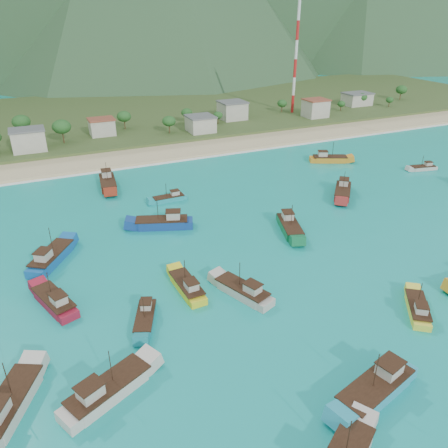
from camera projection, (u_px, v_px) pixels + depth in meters
name	position (u px, v px, depth m)	size (l,w,h in m)	color
ground	(267.00, 282.00, 75.62)	(600.00, 600.00, 0.00)	#0C877D
beach	(146.00, 155.00, 140.07)	(400.00, 18.00, 1.20)	beige
land	(109.00, 116.00, 189.83)	(400.00, 110.00, 2.40)	#385123
surf_line	(154.00, 164.00, 132.32)	(400.00, 2.50, 0.08)	white
village	(162.00, 121.00, 162.13)	(216.93, 30.44, 6.77)	beige
vegetation	(77.00, 128.00, 150.87)	(278.41, 25.93, 8.41)	#235623
radio_tower	(296.00, 59.00, 180.29)	(1.20, 1.20, 43.65)	red
boat_0	(51.00, 258.00, 81.07)	(9.63, 11.93, 7.09)	#1156A2
boat_1	(9.00, 406.00, 50.98)	(8.59, 12.20, 7.04)	beige
boat_4	(418.00, 309.00, 67.74)	(7.57, 8.84, 5.35)	yellow
boat_7	(423.00, 168.00, 127.38)	(8.38, 3.90, 4.77)	beige
boat_8	(163.00, 223.00, 93.89)	(12.91, 7.68, 7.33)	navy
boat_9	(376.00, 389.00, 53.15)	(13.13, 6.79, 7.44)	teal
boat_12	(145.00, 318.00, 65.83)	(5.63, 9.00, 5.13)	teal
boat_13	(243.00, 292.00, 71.65)	(6.94, 11.22, 6.38)	#B9B2A7
boat_14	(343.00, 192.00, 109.98)	(10.50, 11.36, 7.07)	#A22926
boat_16	(187.00, 287.00, 72.89)	(3.45, 10.17, 5.93)	yellow
boat_20	(55.00, 302.00, 69.13)	(6.57, 11.12, 6.31)	maroon
boat_21	(108.00, 183.00, 115.20)	(5.11, 12.95, 7.46)	maroon
boat_24	(108.00, 391.00, 52.92)	(12.23, 8.32, 7.02)	beige
boat_27	(290.00, 227.00, 92.48)	(6.80, 12.00, 6.80)	#0F683B
boat_28	(329.00, 159.00, 133.77)	(11.71, 7.76, 6.70)	orange
boat_29	(169.00, 199.00, 106.96)	(8.50, 2.69, 4.99)	teal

